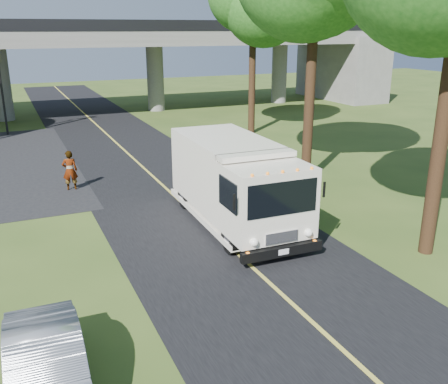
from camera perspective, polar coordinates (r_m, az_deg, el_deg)
ground at (r=13.17m, az=7.75°, el=-12.60°), size 120.00×120.00×0.00m
road at (r=21.54m, az=-6.21°, el=-0.01°), size 7.00×90.00×0.02m
lane_line at (r=21.53m, az=-6.21°, el=0.04°), size 0.12×90.00×0.01m
overpass at (r=42.03m, az=-16.09°, el=14.60°), size 54.00×10.00×7.30m
traffic_signal at (r=35.70m, az=-24.11°, el=11.03°), size 0.18×0.22×5.20m
tree_right_far at (r=33.17m, az=3.86°, el=20.93°), size 5.77×5.67×10.99m
step_van at (r=17.48m, az=1.25°, el=1.33°), size 2.78×7.21×3.00m
silver_sedan at (r=10.34m, az=-19.62°, el=-18.76°), size 1.48×4.07×1.33m
pedestrian at (r=22.51m, az=-17.20°, el=2.37°), size 0.68×0.48×1.75m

